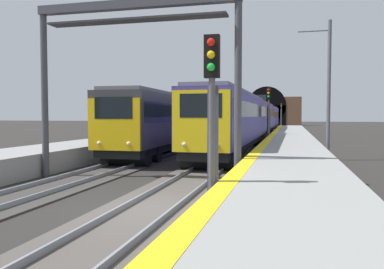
{
  "coord_description": "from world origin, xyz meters",
  "views": [
    {
      "loc": [
        -10.23,
        -3.75,
        2.67
      ],
      "look_at": [
        9.99,
        1.31,
        1.64
      ],
      "focal_mm": 36.84,
      "sensor_mm": 36.0,
      "label": 1
    }
  ],
  "objects_px": {
    "catenary_mast_near": "(328,89)",
    "overhead_signal_gantry": "(135,45)",
    "railway_signal_far": "(281,113)",
    "train_main_approaching": "(258,117)",
    "train_adjacent_platform": "(217,118)",
    "railway_signal_near": "(212,109)",
    "railway_signal_mid": "(268,110)"
  },
  "relations": [
    {
      "from": "catenary_mast_near",
      "to": "overhead_signal_gantry",
      "type": "bearing_deg",
      "value": 139.42
    },
    {
      "from": "railway_signal_far",
      "to": "train_main_approaching",
      "type": "bearing_deg",
      "value": -2.9
    },
    {
      "from": "railway_signal_far",
      "to": "overhead_signal_gantry",
      "type": "distance_m",
      "value": 69.85
    },
    {
      "from": "train_adjacent_platform",
      "to": "railway_signal_near",
      "type": "xyz_separation_m",
      "value": [
        -36.39,
        -6.55,
        0.49
      ]
    },
    {
      "from": "train_main_approaching",
      "to": "railway_signal_far",
      "type": "bearing_deg",
      "value": 177.68
    },
    {
      "from": "train_main_approaching",
      "to": "catenary_mast_near",
      "type": "bearing_deg",
      "value": 14.74
    },
    {
      "from": "overhead_signal_gantry",
      "to": "catenary_mast_near",
      "type": "height_order",
      "value": "catenary_mast_near"
    },
    {
      "from": "railway_signal_near",
      "to": "overhead_signal_gantry",
      "type": "xyz_separation_m",
      "value": [
        5.31,
        4.2,
        2.64
      ]
    },
    {
      "from": "train_adjacent_platform",
      "to": "railway_signal_mid",
      "type": "xyz_separation_m",
      "value": [
        -10.64,
        -6.55,
        0.75
      ]
    },
    {
      "from": "train_main_approaching",
      "to": "overhead_signal_gantry",
      "type": "height_order",
      "value": "overhead_signal_gantry"
    },
    {
      "from": "train_main_approaching",
      "to": "overhead_signal_gantry",
      "type": "distance_m",
      "value": 33.22
    },
    {
      "from": "railway_signal_near",
      "to": "railway_signal_far",
      "type": "bearing_deg",
      "value": -180.0
    },
    {
      "from": "railway_signal_near",
      "to": "railway_signal_far",
      "type": "distance_m",
      "value": 74.99
    },
    {
      "from": "train_main_approaching",
      "to": "railway_signal_near",
      "type": "relative_size",
      "value": 13.34
    },
    {
      "from": "overhead_signal_gantry",
      "to": "train_adjacent_platform",
      "type": "bearing_deg",
      "value": 4.31
    },
    {
      "from": "train_main_approaching",
      "to": "train_adjacent_platform",
      "type": "relative_size",
      "value": 1.08
    },
    {
      "from": "railway_signal_mid",
      "to": "catenary_mast_near",
      "type": "bearing_deg",
      "value": 20.44
    },
    {
      "from": "train_adjacent_platform",
      "to": "railway_signal_mid",
      "type": "distance_m",
      "value": 12.51
    },
    {
      "from": "train_main_approaching",
      "to": "railway_signal_near",
      "type": "height_order",
      "value": "train_main_approaching"
    },
    {
      "from": "railway_signal_near",
      "to": "catenary_mast_near",
      "type": "distance_m",
      "value": 15.53
    },
    {
      "from": "overhead_signal_gantry",
      "to": "railway_signal_near",
      "type": "bearing_deg",
      "value": -141.64
    },
    {
      "from": "train_main_approaching",
      "to": "railway_signal_mid",
      "type": "height_order",
      "value": "railway_signal_mid"
    },
    {
      "from": "train_adjacent_platform",
      "to": "railway_signal_far",
      "type": "distance_m",
      "value": 39.16
    },
    {
      "from": "railway_signal_far",
      "to": "catenary_mast_near",
      "type": "xyz_separation_m",
      "value": [
        -60.06,
        -4.04,
        1.06
      ]
    },
    {
      "from": "train_adjacent_platform",
      "to": "overhead_signal_gantry",
      "type": "xyz_separation_m",
      "value": [
        -31.08,
        -2.34,
        3.12
      ]
    },
    {
      "from": "train_main_approaching",
      "to": "railway_signal_near",
      "type": "xyz_separation_m",
      "value": [
        -38.3,
        -1.86,
        0.43
      ]
    },
    {
      "from": "railway_signal_far",
      "to": "catenary_mast_near",
      "type": "bearing_deg",
      "value": 3.84
    },
    {
      "from": "train_adjacent_platform",
      "to": "railway_signal_near",
      "type": "relative_size",
      "value": 12.39
    },
    {
      "from": "railway_signal_mid",
      "to": "railway_signal_far",
      "type": "relative_size",
      "value": 0.98
    },
    {
      "from": "train_main_approaching",
      "to": "train_adjacent_platform",
      "type": "xyz_separation_m",
      "value": [
        -1.91,
        4.69,
        -0.06
      ]
    },
    {
      "from": "catenary_mast_near",
      "to": "train_main_approaching",
      "type": "bearing_deg",
      "value": 14.16
    },
    {
      "from": "overhead_signal_gantry",
      "to": "catenary_mast_near",
      "type": "xyz_separation_m",
      "value": [
        9.62,
        -8.24,
        -1.25
      ]
    }
  ]
}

